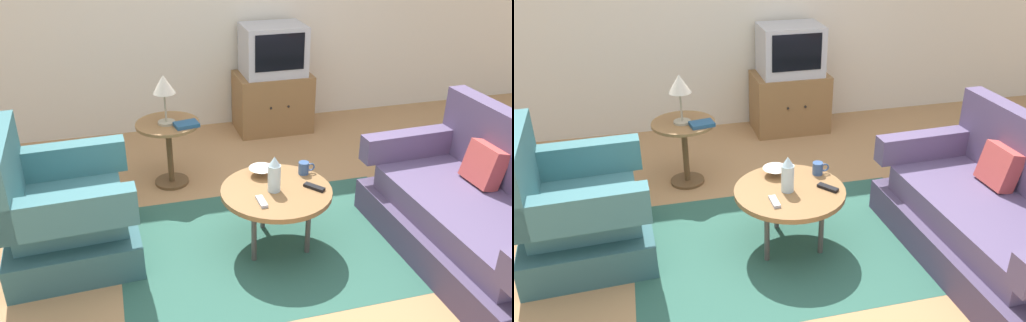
# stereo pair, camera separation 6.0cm
# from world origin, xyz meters

# --- Properties ---
(ground_plane) EXTENTS (16.00, 16.00, 0.00)m
(ground_plane) POSITION_xyz_m (0.00, 0.00, 0.00)
(ground_plane) COLOR #AD7F51
(area_rug) EXTENTS (2.15, 1.52, 0.00)m
(area_rug) POSITION_xyz_m (0.13, 0.08, 0.00)
(area_rug) COLOR #2D5B4C
(area_rug) RESTS_ON ground
(armchair) EXTENTS (0.88, 0.93, 0.93)m
(armchair) POSITION_xyz_m (-1.28, 0.35, 0.32)
(armchair) COLOR #325C60
(armchair) RESTS_ON ground
(couch) EXTENTS (0.91, 1.69, 0.92)m
(couch) POSITION_xyz_m (1.42, -0.39, 0.30)
(couch) COLOR #4B3E5C
(couch) RESTS_ON ground
(coffee_table) EXTENTS (0.76, 0.76, 0.45)m
(coffee_table) POSITION_xyz_m (0.13, 0.08, 0.41)
(coffee_table) COLOR olive
(coffee_table) RESTS_ON ground
(side_table) EXTENTS (0.52, 0.52, 0.56)m
(side_table) POSITION_xyz_m (-0.46, 1.18, 0.41)
(side_table) COLOR olive
(side_table) RESTS_ON ground
(tv_stand) EXTENTS (0.76, 0.51, 0.60)m
(tv_stand) POSITION_xyz_m (0.72, 2.10, 0.30)
(tv_stand) COLOR olive
(tv_stand) RESTS_ON ground
(television) EXTENTS (0.61, 0.46, 0.49)m
(television) POSITION_xyz_m (0.72, 2.11, 0.84)
(television) COLOR #B7B7BC
(television) RESTS_ON tv_stand
(table_lamp) EXTENTS (0.18, 0.18, 0.41)m
(table_lamp) POSITION_xyz_m (-0.47, 1.16, 0.87)
(table_lamp) COLOR #9E937A
(table_lamp) RESTS_ON side_table
(vase) EXTENTS (0.09, 0.09, 0.25)m
(vase) POSITION_xyz_m (0.12, 0.07, 0.57)
(vase) COLOR silver
(vase) RESTS_ON coffee_table
(mug) EXTENTS (0.12, 0.07, 0.09)m
(mug) POSITION_xyz_m (0.39, 0.25, 0.49)
(mug) COLOR #335184
(mug) RESTS_ON coffee_table
(bowl) EXTENTS (0.18, 0.18, 0.06)m
(bowl) POSITION_xyz_m (0.09, 0.31, 0.48)
(bowl) COLOR silver
(bowl) RESTS_ON coffee_table
(tv_remote_dark) EXTENTS (0.13, 0.15, 0.02)m
(tv_remote_dark) POSITION_xyz_m (0.39, 0.03, 0.46)
(tv_remote_dark) COLOR black
(tv_remote_dark) RESTS_ON coffee_table
(tv_remote_silver) EXTENTS (0.05, 0.14, 0.02)m
(tv_remote_silver) POSITION_xyz_m (-0.01, -0.06, 0.46)
(tv_remote_silver) COLOR #B2B2B7
(tv_remote_silver) RESTS_ON coffee_table
(book) EXTENTS (0.21, 0.17, 0.03)m
(book) POSITION_xyz_m (-0.32, 1.06, 0.57)
(book) COLOR navy
(book) RESTS_ON side_table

